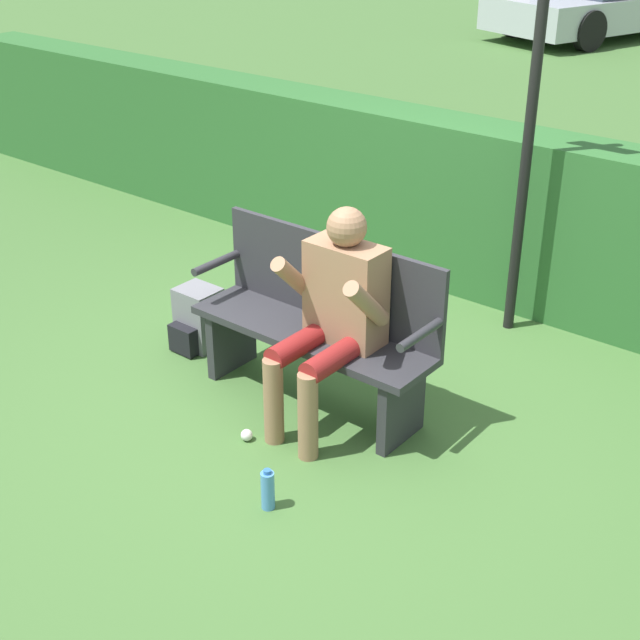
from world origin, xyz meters
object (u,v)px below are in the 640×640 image
object	(u,v)px
signpost	(530,119)
parked_car	(605,0)
park_bench	(318,323)
backpack	(198,320)
water_bottle	(268,490)
person_seated	(334,310)

from	to	relation	value
signpost	parked_car	size ratio (longest dim) A/B	0.53
park_bench	signpost	bearing A→B (deg)	73.37
parked_car	park_bench	bearing A→B (deg)	-146.22
backpack	parked_car	size ratio (longest dim) A/B	0.09
water_bottle	parked_car	xyz separation A→B (m)	(-4.22, 13.94, 0.52)
water_bottle	parked_car	size ratio (longest dim) A/B	0.05
person_seated	backpack	size ratio (longest dim) A/B	3.06
person_seated	parked_car	xyz separation A→B (m)	(-3.98, 13.12, -0.07)
backpack	water_bottle	distance (m)	1.75
water_bottle	parked_car	distance (m)	14.58
signpost	parked_car	bearing A→B (deg)	110.22
backpack	parked_car	distance (m)	13.28
park_bench	person_seated	distance (m)	0.33
park_bench	water_bottle	world-z (taller)	park_bench
signpost	backpack	bearing A→B (deg)	-133.95
backpack	signpost	world-z (taller)	signpost
person_seated	parked_car	size ratio (longest dim) A/B	0.26
water_bottle	backpack	bearing A→B (deg)	146.87
park_bench	parked_car	distance (m)	13.52
person_seated	water_bottle	size ratio (longest dim) A/B	5.51
person_seated	backpack	distance (m)	1.34
park_bench	person_seated	size ratio (longest dim) A/B	1.21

